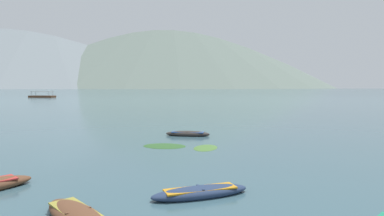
% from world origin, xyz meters
% --- Properties ---
extents(ground_plane, '(6000.00, 6000.00, 0.00)m').
position_xyz_m(ground_plane, '(0.00, 1500.00, 0.00)').
color(ground_plane, '#385660').
extents(mountain_1, '(1485.45, 1485.45, 353.69)m').
position_xyz_m(mountain_1, '(-738.56, 1297.34, 176.85)').
color(mountain_1, slate).
rests_on(mountain_1, ground).
extents(mountain_2, '(1253.04, 1253.04, 356.35)m').
position_xyz_m(mountain_2, '(-210.43, 1303.35, 178.17)').
color(mountain_2, slate).
rests_on(mountain_2, ground).
extents(rowboat_4, '(3.63, 1.25, 0.50)m').
position_xyz_m(rowboat_4, '(-0.21, 21.29, 0.16)').
color(rowboat_4, '#2D2826').
rests_on(rowboat_4, ground).
extents(rowboat_6, '(3.71, 2.41, 0.46)m').
position_xyz_m(rowboat_6, '(1.83, 6.82, 0.14)').
color(rowboat_6, navy).
rests_on(rowboat_6, ground).
extents(ferry_0, '(9.90, 4.20, 2.54)m').
position_xyz_m(ferry_0, '(-66.81, 114.61, 0.45)').
color(ferry_0, brown).
rests_on(ferry_0, ground).
extents(weed_patch_2, '(3.06, 2.32, 0.14)m').
position_xyz_m(weed_patch_2, '(-1.25, 16.54, 0.00)').
color(weed_patch_2, '#2D5628').
rests_on(weed_patch_2, ground).
extents(weed_patch_3, '(1.85, 2.62, 0.14)m').
position_xyz_m(weed_patch_3, '(1.51, 16.15, 0.00)').
color(weed_patch_3, '#477033').
rests_on(weed_patch_3, ground).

